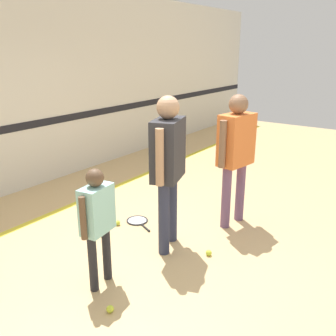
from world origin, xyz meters
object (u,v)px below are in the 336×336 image
Objects in this scene: person_instructor at (168,158)px; tennis_ball_stray_left at (110,309)px; person_student_right at (236,147)px; tennis_ball_near_instructor at (209,253)px; tennis_ball_by_spare_racket at (118,223)px; person_student_left at (97,215)px; racket_spare_on_floor at (138,221)px.

tennis_ball_stray_left is at bearing 173.12° from person_instructor.
person_student_right is 1.35m from tennis_ball_near_instructor.
tennis_ball_by_spare_racket is at bearing -41.98° from person_student_right.
tennis_ball_near_instructor is 1.34m from tennis_ball_stray_left.
tennis_ball_near_instructor and tennis_ball_by_spare_racket have the same top height.
racket_spare_on_floor is at bearing 16.73° from person_student_left.
tennis_ball_stray_left is (-1.51, -0.95, 0.02)m from racket_spare_on_floor.
tennis_ball_stray_left is (-2.20, 0.08, -1.00)m from person_student_right.
person_student_left is 17.88× the size of tennis_ball_stray_left.
person_student_right is 1.80m from tennis_ball_by_spare_racket.
person_instructor is 1.47× the size of person_student_left.
person_student_left reaches higher than tennis_ball_by_spare_racket.
person_student_right reaches higher than racket_spare_on_floor.
person_instructor is at bearing -14.64° from person_student_left.
tennis_ball_near_instructor and tennis_ball_stray_left have the same top height.
tennis_ball_stray_left is (-1.23, -0.25, -1.04)m from person_instructor.
tennis_ball_by_spare_racket is at bearing 27.37° from person_student_left.
person_instructor is 1.34m from tennis_ball_by_spare_racket.
tennis_ball_by_spare_racket is at bearing -97.94° from racket_spare_on_floor.
tennis_ball_stray_left is at bearing -139.46° from tennis_ball_by_spare_racket.
person_student_left is 17.88× the size of tennis_ball_by_spare_racket.
person_student_right is at bearing 58.91° from racket_spare_on_floor.
racket_spare_on_floor is (-0.69, 1.03, -1.03)m from person_student_right.
tennis_ball_stray_left is at bearing 7.69° from person_student_right.
racket_spare_on_floor is at bearing -46.12° from person_student_right.
person_instructor is 1.03m from person_student_left.
tennis_ball_by_spare_racket is (0.05, 0.84, -1.04)m from person_instructor.
person_instructor is at bearing -9.04° from person_student_right.
person_student_left is 1.40m from tennis_ball_near_instructor.
tennis_ball_stray_left is (-0.26, -0.36, -0.70)m from person_student_left.
person_student_left is 17.88× the size of tennis_ball_near_instructor.
tennis_ball_by_spare_racket reaches higher than racket_spare_on_floor.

